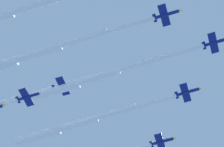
# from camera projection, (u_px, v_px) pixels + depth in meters

# --- Properties ---
(jet_lead) EXTENTS (48.35, 57.92, 4.12)m
(jet_lead) POSITION_uv_depth(u_px,v_px,m) (95.00, 78.00, 174.98)
(jet_lead) COLOR navy
(jet_port_inner) EXTENTS (47.69, 56.57, 4.11)m
(jet_port_inner) POSITION_uv_depth(u_px,v_px,m) (74.00, 125.00, 181.57)
(jet_port_inner) COLOR navy
(jet_starboard_inner) EXTENTS (51.35, 61.82, 4.20)m
(jet_starboard_inner) POSITION_uv_depth(u_px,v_px,m) (34.00, 55.00, 169.02)
(jet_starboard_inner) COLOR navy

